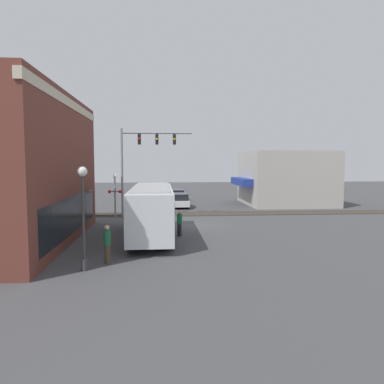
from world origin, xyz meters
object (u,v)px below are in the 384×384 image
city_bus (152,210)px  pedestrian_by_lamp (107,244)px  parked_car_blue (177,195)px  pedestrian_near_bus (179,223)px  crossing_signal (115,192)px  streetlamp (83,209)px  parked_car_white (180,201)px

city_bus → pedestrian_by_lamp: bearing=161.8°
city_bus → parked_car_blue: city_bus is taller
city_bus → pedestrian_near_bus: city_bus is taller
crossing_signal → pedestrian_near_bus: size_ratio=2.27×
parked_car_blue → crossing_signal: bearing=157.7°
streetlamp → parked_car_white: streetlamp is taller
city_bus → pedestrian_near_bus: bearing=-78.4°
parked_car_blue → city_bus: bearing=173.6°
crossing_signal → streetlamp: size_ratio=0.82×
parked_car_white → pedestrian_near_bus: bearing=177.0°
crossing_signal → streetlamp: 15.76m
pedestrian_near_bus → pedestrian_by_lamp: bearing=149.5°
city_bus → pedestrian_near_bus: size_ratio=6.07×
streetlamp → parked_car_white: bearing=-13.3°
crossing_signal → parked_car_blue: 15.82m
pedestrian_by_lamp → parked_car_white: bearing=-11.8°
crossing_signal → streetlamp: bearing=-178.1°
streetlamp → parked_car_blue: streetlamp is taller
city_bus → parked_car_white: bearing=-9.3°
pedestrian_near_bus → city_bus: bearing=101.6°
streetlamp → parked_car_white: 23.72m
crossing_signal → parked_car_white: 9.52m
parked_car_white → pedestrian_by_lamp: (-21.93, 4.57, 0.26)m
city_bus → parked_car_blue: (23.23, -2.60, -1.17)m
pedestrian_by_lamp → city_bus: bearing=-18.2°
streetlamp → parked_car_white: size_ratio=0.98×
crossing_signal → streetlamp: (-15.75, -0.52, 0.49)m
parked_car_blue → streetlamp: bearing=169.8°
parked_car_blue → pedestrian_by_lamp: pedestrian_by_lamp is taller
city_bus → parked_car_white: size_ratio=2.15×
parked_car_blue → pedestrian_near_bus: pedestrian_near_bus is taller
parked_car_white → parked_car_blue: 7.31m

